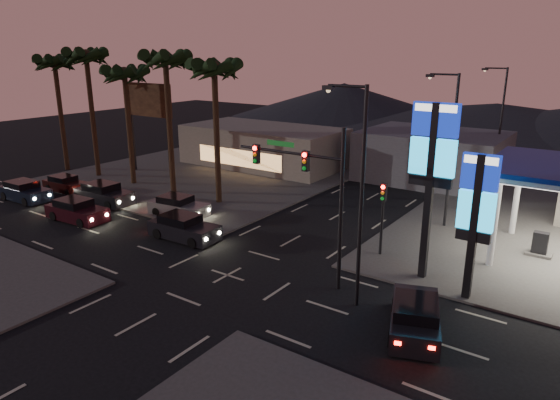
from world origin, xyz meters
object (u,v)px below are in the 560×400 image
Objects in this scene: pylon_sign_tall at (432,157)px; car_lane_a_front at (183,228)px; car_lane_b_front at (178,207)px; car_lane_b_mid at (104,194)px; car_lane_a_rear at (24,191)px; car_lane_a_mid at (77,211)px; car_lane_b_rear at (65,184)px; pylon_sign_short at (477,205)px; suv_station at (415,317)px; traffic_signal_mast at (310,181)px.

pylon_sign_tall is 15.62m from car_lane_a_front.
car_lane_b_mid reaches higher than car_lane_b_front.
car_lane_a_rear is at bearing -172.32° from pylon_sign_tall.
car_lane_a_mid is 0.95× the size of car_lane_b_mid.
pylon_sign_short is at bearing -0.37° from car_lane_b_rear.
car_lane_a_rear is 0.95× the size of car_lane_b_mid.
pylon_sign_short is 33.08m from car_lane_b_rear.
car_lane_b_rear is (-5.65, 0.33, -0.13)m from car_lane_b_mid.
pylon_sign_short is 1.48× the size of car_lane_a_mid.
pylon_sign_tall is 3.20m from pylon_sign_short.
car_lane_a_mid is 6.92m from car_lane_b_front.
car_lane_a_rear is 13.42m from car_lane_b_front.
car_lane_b_mid reaches higher than suv_station.
car_lane_b_rear is at bearing 85.38° from car_lane_a_rear.
car_lane_b_rear is 32.16m from suv_station.
car_lane_b_front is (5.01, 4.77, -0.03)m from car_lane_a_mid.
traffic_signal_mast reaches higher than suv_station.
car_lane_a_front is at bearing -173.29° from pylon_sign_short.
car_lane_a_front is at bearing -7.74° from car_lane_b_rear.
car_lane_a_rear is 6.64m from car_lane_b_mid.
car_lane_a_front reaches higher than car_lane_a_rear.
traffic_signal_mast is (-7.24, -2.51, 0.57)m from pylon_sign_short.
car_lane_b_mid is 1.02× the size of suv_station.
car_lane_a_front is 0.97× the size of suv_station.
pylon_sign_short is 20.76m from car_lane_b_front.
car_lane_a_front is 10.60m from car_lane_b_mid.
pylon_sign_short is 33.48m from car_lane_a_rear.
car_lane_b_mid is at bearing 173.15° from traffic_signal_mast.
pylon_sign_tall reaches higher than pylon_sign_short.
traffic_signal_mast reaches higher than pylon_sign_short.
pylon_sign_tall is 1.12× the size of traffic_signal_mast.
traffic_signal_mast is at bearing -143.48° from pylon_sign_tall.
suv_station is (31.86, -4.44, 0.09)m from car_lane_b_rear.
pylon_sign_tall is 24.02m from car_lane_a_mid.
car_lane_b_rear is (-16.08, 2.19, -0.09)m from car_lane_a_front.
car_lane_b_rear is at bearing 172.07° from suv_station.
traffic_signal_mast is 26.14m from car_lane_b_rear.
car_lane_a_rear is at bearing 175.75° from car_lane_a_mid.
car_lane_a_rear is at bearing 178.05° from suv_station.
car_lane_b_rear is at bearing -176.09° from car_lane_b_front.
car_lane_a_front is 1.15× the size of car_lane_b_rear.
car_lane_b_front is 0.94× the size of suv_station.
car_lane_a_front is (-16.75, -1.97, -3.95)m from pylon_sign_short.
car_lane_a_rear reaches higher than suv_station.
suv_station is at bearing -73.72° from pylon_sign_tall.
pylon_sign_tall is 6.02m from traffic_signal_mast.
car_lane_b_rear is (-7.48, 3.92, -0.08)m from car_lane_a_mid.
pylon_sign_short is 17.32m from car_lane_a_front.
car_lane_b_front is at bearing 43.63° from car_lane_a_mid.
traffic_signal_mast is 1.68× the size of car_lane_a_front.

